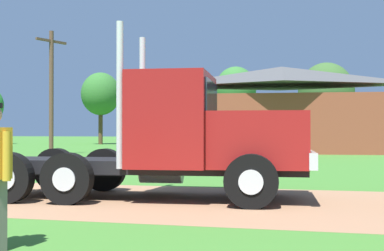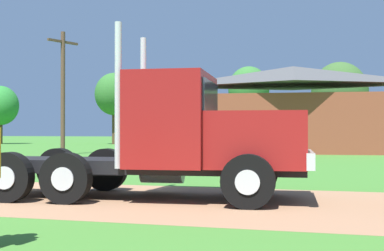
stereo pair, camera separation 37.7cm
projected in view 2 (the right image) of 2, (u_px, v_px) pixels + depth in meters
name	position (u px, v px, depth m)	size (l,w,h in m)	color
truck_foreground_white	(184.00, 140.00, 11.16)	(7.24, 3.10, 3.65)	black
shed_building	(293.00, 111.00, 33.86)	(13.79, 6.82, 5.63)	brown
utility_pole_near	(63.00, 89.00, 31.09)	(0.94, 2.10, 7.35)	brown
tree_left	(0.00, 106.00, 55.07)	(3.78, 3.78, 6.15)	#513823
tree_mid	(114.00, 94.00, 54.03)	(4.01, 4.01, 7.42)	#513823
tree_right	(249.00, 89.00, 51.27)	(4.05, 4.05, 7.74)	#513823
tree_far_right	(340.00, 93.00, 43.47)	(4.68, 4.68, 7.16)	#513823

